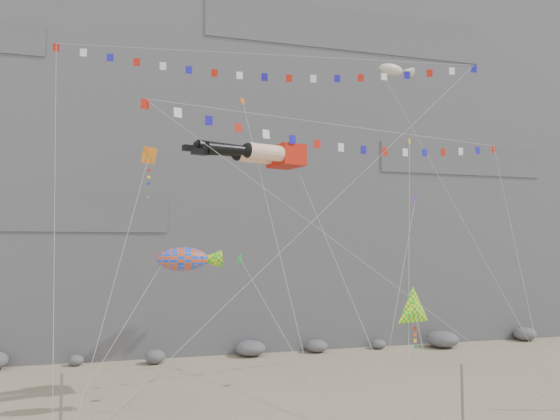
{
  "coord_description": "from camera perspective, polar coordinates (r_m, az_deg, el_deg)",
  "views": [
    {
      "loc": [
        -10.58,
        -29.08,
        9.23
      ],
      "look_at": [
        0.34,
        9.0,
        11.96
      ],
      "focal_mm": 35.0,
      "sensor_mm": 36.0,
      "label": 1
    }
  ],
  "objects": [
    {
      "name": "ground",
      "position": [
        32.29,
        4.08,
        -20.54
      ],
      "size": [
        120.0,
        120.0,
        0.0
      ],
      "primitive_type": "plane",
      "color": "gray",
      "rests_on": "ground"
    },
    {
      "name": "cliff",
      "position": [
        63.97,
        -6.09,
        10.35
      ],
      "size": [
        80.0,
        28.0,
        50.0
      ],
      "primitive_type": "cube",
      "color": "slate",
      "rests_on": "ground"
    },
    {
      "name": "talus_boulders",
      "position": [
        48.06,
        -3.12,
        -14.29
      ],
      "size": [
        60.0,
        3.0,
        1.2
      ],
      "primitive_type": null,
      "color": "slate",
      "rests_on": "ground"
    },
    {
      "name": "anchor_pole_center",
      "position": [
        26.28,
        18.55,
        -19.52
      ],
      "size": [
        0.12,
        0.12,
        4.17
      ],
      "primitive_type": "cylinder",
      "color": "slate",
      "rests_on": "ground"
    },
    {
      "name": "legs_kite",
      "position": [
        34.16,
        -2.34,
        5.91
      ],
      "size": [
        9.19,
        13.36,
        19.34
      ],
      "rotation": [
        0.0,
        0.0,
        0.28
      ],
      "color": "red",
      "rests_on": "ground"
    },
    {
      "name": "flag_banner_upper",
      "position": [
        41.02,
        -0.35,
        15.85
      ],
      "size": [
        30.25,
        14.72,
        29.37
      ],
      "color": "red",
      "rests_on": "ground"
    },
    {
      "name": "flag_banner_lower",
      "position": [
        37.02,
        7.58,
        8.58
      ],
      "size": [
        27.1,
        8.81,
        20.75
      ],
      "color": "red",
      "rests_on": "ground"
    },
    {
      "name": "harlequin_kite",
      "position": [
        32.06,
        -13.54,
        5.51
      ],
      "size": [
        4.61,
        7.42,
        16.17
      ],
      "color": "red",
      "rests_on": "ground"
    },
    {
      "name": "fish_windsock",
      "position": [
        31.13,
        -10.13,
        -5.1
      ],
      "size": [
        8.54,
        6.14,
        11.96
      ],
      "color": "#E5430B",
      "rests_on": "ground"
    },
    {
      "name": "delta_kite",
      "position": [
        29.73,
        13.92,
        -10.17
      ],
      "size": [
        2.64,
        5.3,
        8.03
      ],
      "color": "yellow",
      "rests_on": "ground"
    },
    {
      "name": "blimp_windsock",
      "position": [
        46.42,
        11.59,
        14.08
      ],
      "size": [
        5.79,
        14.07,
        27.2
      ],
      "color": "beige",
      "rests_on": "ground"
    },
    {
      "name": "small_kite_a",
      "position": [
        37.03,
        -3.74,
        10.51
      ],
      "size": [
        2.01,
        12.54,
        22.52
      ],
      "color": "#E25513",
      "rests_on": "ground"
    },
    {
      "name": "small_kite_b",
      "position": [
        37.33,
        13.89,
        0.73
      ],
      "size": [
        8.15,
        9.33,
        16.77
      ],
      "color": "purple",
      "rests_on": "ground"
    },
    {
      "name": "small_kite_c",
      "position": [
        32.91,
        -4.09,
        -5.32
      ],
      "size": [
        3.71,
        10.65,
        13.46
      ],
      "color": "#17972C",
      "rests_on": "ground"
    },
    {
      "name": "small_kite_d",
      "position": [
        41.94,
        13.38,
        6.35
      ],
      "size": [
        9.06,
        14.99,
        23.97
      ],
      "color": "yellow",
      "rests_on": "ground"
    }
  ]
}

